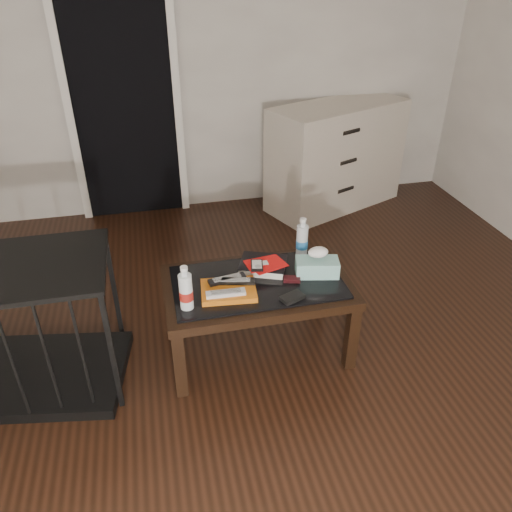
{
  "coord_description": "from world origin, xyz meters",
  "views": [
    {
      "loc": [
        -0.27,
        -1.67,
        1.97
      ],
      "look_at": [
        0.25,
        0.6,
        0.55
      ],
      "focal_mm": 35.0,
      "sensor_mm": 36.0,
      "label": 1
    }
  ],
  "objects_px": {
    "dresser": "(336,156)",
    "tissue_box": "(317,267)",
    "pet_crate": "(31,346)",
    "water_bottle_right": "(302,237)",
    "water_bottle_left": "(186,288)",
    "coffee_table": "(257,291)",
    "textbook": "(263,265)"
  },
  "relations": [
    {
      "from": "dresser",
      "to": "tissue_box",
      "type": "distance_m",
      "value": 1.91
    },
    {
      "from": "pet_crate",
      "to": "water_bottle_right",
      "type": "distance_m",
      "value": 1.56
    },
    {
      "from": "pet_crate",
      "to": "water_bottle_left",
      "type": "distance_m",
      "value": 0.89
    },
    {
      "from": "dresser",
      "to": "water_bottle_left",
      "type": "bearing_deg",
      "value": -151.27
    },
    {
      "from": "coffee_table",
      "to": "water_bottle_left",
      "type": "relative_size",
      "value": 4.2
    },
    {
      "from": "tissue_box",
      "to": "textbook",
      "type": "bearing_deg",
      "value": 168.69
    },
    {
      "from": "tissue_box",
      "to": "coffee_table",
      "type": "bearing_deg",
      "value": -168.65
    },
    {
      "from": "coffee_table",
      "to": "dresser",
      "type": "height_order",
      "value": "dresser"
    },
    {
      "from": "coffee_table",
      "to": "pet_crate",
      "type": "height_order",
      "value": "pet_crate"
    },
    {
      "from": "coffee_table",
      "to": "textbook",
      "type": "height_order",
      "value": "textbook"
    },
    {
      "from": "dresser",
      "to": "tissue_box",
      "type": "height_order",
      "value": "dresser"
    },
    {
      "from": "dresser",
      "to": "textbook",
      "type": "distance_m",
      "value": 1.94
    },
    {
      "from": "water_bottle_right",
      "to": "tissue_box",
      "type": "bearing_deg",
      "value": -84.02
    },
    {
      "from": "dresser",
      "to": "water_bottle_right",
      "type": "height_order",
      "value": "dresser"
    },
    {
      "from": "pet_crate",
      "to": "water_bottle_right",
      "type": "bearing_deg",
      "value": 17.07
    },
    {
      "from": "coffee_table",
      "to": "water_bottle_right",
      "type": "bearing_deg",
      "value": 33.63
    },
    {
      "from": "dresser",
      "to": "water_bottle_left",
      "type": "height_order",
      "value": "dresser"
    },
    {
      "from": "coffee_table",
      "to": "tissue_box",
      "type": "distance_m",
      "value": 0.35
    },
    {
      "from": "water_bottle_left",
      "to": "water_bottle_right",
      "type": "height_order",
      "value": "same"
    },
    {
      "from": "pet_crate",
      "to": "tissue_box",
      "type": "xyz_separation_m",
      "value": [
        1.53,
        -0.01,
        0.28
      ]
    },
    {
      "from": "coffee_table",
      "to": "textbook",
      "type": "relative_size",
      "value": 4.0
    },
    {
      "from": "textbook",
      "to": "water_bottle_right",
      "type": "distance_m",
      "value": 0.28
    },
    {
      "from": "dresser",
      "to": "textbook",
      "type": "bearing_deg",
      "value": -145.61
    },
    {
      "from": "coffee_table",
      "to": "pet_crate",
      "type": "relative_size",
      "value": 1.01
    },
    {
      "from": "coffee_table",
      "to": "tissue_box",
      "type": "xyz_separation_m",
      "value": [
        0.33,
        -0.0,
        0.11
      ]
    },
    {
      "from": "dresser",
      "to": "pet_crate",
      "type": "bearing_deg",
      "value": -165.95
    },
    {
      "from": "coffee_table",
      "to": "water_bottle_right",
      "type": "height_order",
      "value": "water_bottle_right"
    },
    {
      "from": "coffee_table",
      "to": "tissue_box",
      "type": "bearing_deg",
      "value": -0.79
    },
    {
      "from": "dresser",
      "to": "water_bottle_left",
      "type": "relative_size",
      "value": 5.46
    },
    {
      "from": "dresser",
      "to": "textbook",
      "type": "height_order",
      "value": "dresser"
    },
    {
      "from": "pet_crate",
      "to": "tissue_box",
      "type": "relative_size",
      "value": 4.29
    },
    {
      "from": "water_bottle_left",
      "to": "water_bottle_right",
      "type": "xyz_separation_m",
      "value": [
        0.7,
        0.35,
        0.0
      ]
    }
  ]
}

